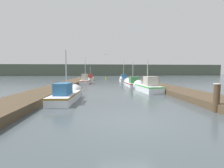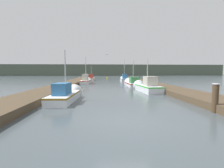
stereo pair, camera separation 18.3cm
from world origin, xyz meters
TOP-DOWN VIEW (x-y plane):
  - ground_plane at (0.00, 0.00)m, footprint 200.00×200.00m
  - dock_left at (-5.92, 16.00)m, footprint 2.67×40.00m
  - dock_right at (5.92, 16.00)m, footprint 2.67×40.00m
  - distant_shore_ridge at (0.00, 74.64)m, footprint 120.00×16.00m
  - fishing_boat_0 at (-3.45, 5.00)m, footprint 1.58×4.90m
  - fishing_boat_1 at (3.56, 9.24)m, footprint 1.90×4.79m
  - fishing_boat_2 at (3.32, 15.15)m, footprint 1.95×4.58m
  - fishing_boat_3 at (-3.70, 19.75)m, footprint 1.43×5.64m
  - fishing_boat_4 at (3.54, 24.84)m, footprint 1.65×4.86m
  - fishing_boat_5 at (-3.56, 29.84)m, footprint 1.45×4.61m
  - mooring_piling_0 at (-4.71, 26.90)m, footprint 0.28×0.28m
  - mooring_piling_1 at (4.61, 1.14)m, footprint 0.33×0.33m
  - channel_buoy at (0.41, 36.74)m, footprint 0.52×0.52m
  - seagull_lead at (-0.06, 23.54)m, footprint 0.56×0.31m

SIDE VIEW (x-z plane):
  - ground_plane at x=0.00m, z-range 0.00..0.00m
  - channel_buoy at x=0.41m, z-range -0.36..0.66m
  - dock_left at x=-5.92m, z-range 0.00..0.42m
  - dock_right at x=5.92m, z-range 0.00..0.42m
  - fishing_boat_2 at x=3.32m, z-range -1.70..2.41m
  - fishing_boat_0 at x=-3.45m, z-range -1.53..2.32m
  - fishing_boat_5 at x=-3.56m, z-range -1.41..2.21m
  - fishing_boat_4 at x=3.54m, z-range -1.94..2.88m
  - fishing_boat_1 at x=3.56m, z-range -1.34..2.28m
  - fishing_boat_3 at x=-3.70m, z-range -1.92..2.89m
  - mooring_piling_0 at x=-4.71m, z-range 0.01..1.26m
  - mooring_piling_1 at x=4.61m, z-range 0.01..1.44m
  - distant_shore_ridge at x=0.00m, z-range 0.00..5.37m
  - seagull_lead at x=-0.06m, z-range 5.23..5.35m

